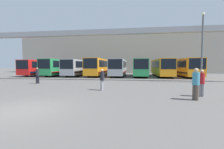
{
  "coord_description": "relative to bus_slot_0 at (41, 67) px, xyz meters",
  "views": [
    {
      "loc": [
        4.89,
        -5.92,
        2.01
      ],
      "look_at": [
        1.55,
        17.46,
        0.62
      ],
      "focal_mm": 24.0,
      "sensor_mm": 36.0,
      "label": 1
    }
  ],
  "objects": [
    {
      "name": "ground_plane",
      "position": [
        14.15,
        -22.9,
        -1.77
      ],
      "size": [
        200.0,
        200.0,
        0.0
      ],
      "primitive_type": "plane",
      "color": "#514F4C"
    },
    {
      "name": "building_backdrop",
      "position": [
        14.15,
        18.58,
        3.89
      ],
      "size": [
        57.16,
        12.0,
        11.32
      ],
      "color": "gray",
      "rests_on": "ground"
    },
    {
      "name": "overhead_gantry",
      "position": [
        14.15,
        -8.75,
        4.17
      ],
      "size": [
        39.27,
        0.8,
        6.86
      ],
      "color": "gray",
      "rests_on": "ground"
    },
    {
      "name": "bus_slot_0",
      "position": [
        0.0,
        0.0,
        0.0
      ],
      "size": [
        2.51,
        10.91,
        3.07
      ],
      "color": "red",
      "rests_on": "ground"
    },
    {
      "name": "bus_slot_1",
      "position": [
        4.04,
        0.02,
        0.09
      ],
      "size": [
        2.48,
        10.96,
        3.22
      ],
      "color": "#268C4C",
      "rests_on": "ground"
    },
    {
      "name": "bus_slot_2",
      "position": [
        8.08,
        0.3,
        0.03
      ],
      "size": [
        2.53,
        11.52,
        3.13
      ],
      "color": "#999EA5",
      "rests_on": "ground"
    },
    {
      "name": "bus_slot_3",
      "position": [
        12.13,
        0.55,
        0.14
      ],
      "size": [
        2.56,
        12.02,
        3.32
      ],
      "color": "orange",
      "rests_on": "ground"
    },
    {
      "name": "bus_slot_4",
      "position": [
        16.17,
        0.68,
        0.05
      ],
      "size": [
        2.48,
        12.28,
        3.16
      ],
      "color": "#999EA5",
      "rests_on": "ground"
    },
    {
      "name": "bus_slot_5",
      "position": [
        20.21,
        -0.05,
        0.05
      ],
      "size": [
        2.47,
        10.82,
        3.15
      ],
      "color": "#268C4C",
      "rests_on": "ground"
    },
    {
      "name": "bus_slot_6",
      "position": [
        24.25,
        0.37,
        0.06
      ],
      "size": [
        2.44,
        11.66,
        3.17
      ],
      "color": "orange",
      "rests_on": "ground"
    },
    {
      "name": "bus_slot_7",
      "position": [
        28.3,
        -0.04,
        0.09
      ],
      "size": [
        2.61,
        10.83,
        3.22
      ],
      "color": "orange",
      "rests_on": "ground"
    },
    {
      "name": "pedestrian_near_left",
      "position": [
        16.52,
        -16.92,
        -0.85
      ],
      "size": [
        0.36,
        0.36,
        1.73
      ],
      "rotation": [
        0.0,
        0.0,
        4.39
      ],
      "color": "gray",
      "rests_on": "ground"
    },
    {
      "name": "pedestrian_far_center",
      "position": [
        22.64,
        -19.59,
        -0.78
      ],
      "size": [
        0.39,
        0.39,
        1.87
      ],
      "rotation": [
        0.0,
        0.0,
        2.07
      ],
      "color": "brown",
      "rests_on": "ground"
    },
    {
      "name": "pedestrian_mid_right",
      "position": [
        8.33,
        -13.38,
        -0.81
      ],
      "size": [
        0.38,
        0.38,
        1.81
      ],
      "rotation": [
        0.0,
        0.0,
        0.6
      ],
      "color": "black",
      "rests_on": "ground"
    },
    {
      "name": "pedestrian_mid_left",
      "position": [
        23.44,
        -18.42,
        -0.84
      ],
      "size": [
        0.37,
        0.37,
        1.76
      ],
      "rotation": [
        0.0,
        0.0,
        5.84
      ],
      "color": "gray",
      "rests_on": "ground"
    },
    {
      "name": "lamp_post",
      "position": [
        26.97,
        -9.92,
        2.66
      ],
      "size": [
        0.36,
        0.36,
        8.13
      ],
      "color": "#595B60",
      "rests_on": "ground"
    }
  ]
}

